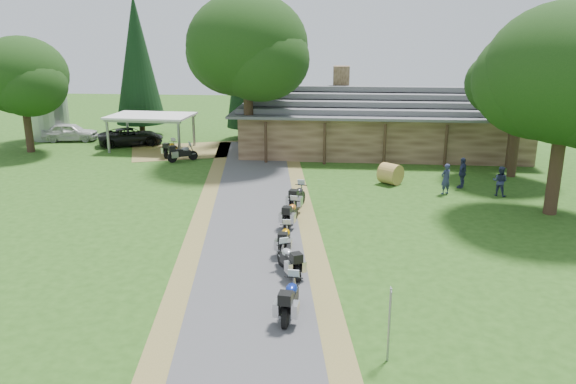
# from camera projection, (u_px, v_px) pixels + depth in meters

# --- Properties ---
(ground) EXTENTS (120.00, 120.00, 0.00)m
(ground) POSITION_uv_depth(u_px,v_px,m) (249.00, 290.00, 19.67)
(ground) COLOR #244914
(ground) RESTS_ON ground
(driveway) EXTENTS (51.95, 51.95, 0.00)m
(driveway) POSITION_uv_depth(u_px,v_px,m) (253.00, 247.00, 23.54)
(driveway) COLOR #49494C
(driveway) RESTS_ON ground
(lodge) EXTENTS (21.40, 9.40, 4.90)m
(lodge) POSITION_uv_depth(u_px,v_px,m) (381.00, 119.00, 41.39)
(lodge) COLOR brown
(lodge) RESTS_ON ground
(silo) EXTENTS (3.25, 3.25, 6.58)m
(silo) POSITION_uv_depth(u_px,v_px,m) (46.00, 99.00, 46.13)
(silo) COLOR gray
(silo) RESTS_ON ground
(carport) EXTENTS (6.29, 4.38, 2.63)m
(carport) POSITION_uv_depth(u_px,v_px,m) (152.00, 132.00, 42.55)
(carport) COLOR white
(carport) RESTS_ON ground
(car_white_sedan) EXTENTS (3.07, 5.84, 1.86)m
(car_white_sedan) POSITION_uv_depth(u_px,v_px,m) (70.00, 130.00, 45.82)
(car_white_sedan) COLOR silver
(car_white_sedan) RESTS_ON ground
(car_dark_suv) EXTENTS (4.31, 5.86, 2.07)m
(car_dark_suv) POSITION_uv_depth(u_px,v_px,m) (131.00, 132.00, 44.11)
(car_dark_suv) COLOR black
(car_dark_suv) RESTS_ON ground
(motorcycle_row_a) EXTENTS (0.83, 2.01, 1.34)m
(motorcycle_row_a) POSITION_uv_depth(u_px,v_px,m) (290.00, 297.00, 17.73)
(motorcycle_row_a) COLOR navy
(motorcycle_row_a) RESTS_ON ground
(motorcycle_row_b) EXTENTS (1.37, 1.89, 1.25)m
(motorcycle_row_b) POSITION_uv_depth(u_px,v_px,m) (289.00, 259.00, 20.81)
(motorcycle_row_b) COLOR #A4A7AC
(motorcycle_row_b) RESTS_ON ground
(motorcycle_row_c) EXTENTS (0.63, 1.78, 1.20)m
(motorcycle_row_c) POSITION_uv_depth(u_px,v_px,m) (285.00, 238.00, 22.95)
(motorcycle_row_c) COLOR orange
(motorcycle_row_c) RESTS_ON ground
(motorcycle_row_d) EXTENTS (0.91, 1.92, 1.26)m
(motorcycle_row_d) POSITION_uv_depth(u_px,v_px,m) (291.00, 212.00, 26.08)
(motorcycle_row_d) COLOR orange
(motorcycle_row_d) RESTS_ON ground
(motorcycle_row_e) EXTENTS (1.03, 2.08, 1.37)m
(motorcycle_row_e) POSITION_uv_depth(u_px,v_px,m) (298.00, 196.00, 28.45)
(motorcycle_row_e) COLOR black
(motorcycle_row_e) RESTS_ON ground
(motorcycle_carport_a) EXTENTS (0.84, 1.89, 1.25)m
(motorcycle_carport_a) POSITION_uv_depth(u_px,v_px,m) (171.00, 148.00, 40.26)
(motorcycle_carport_a) COLOR gold
(motorcycle_carport_a) RESTS_ON ground
(motorcycle_carport_b) EXTENTS (1.92, 1.62, 1.31)m
(motorcycle_carport_b) POSITION_uv_depth(u_px,v_px,m) (183.00, 152.00, 38.76)
(motorcycle_carport_b) COLOR gray
(motorcycle_carport_b) RESTS_ON ground
(person_a) EXTENTS (0.71, 0.66, 2.02)m
(person_a) POSITION_uv_depth(u_px,v_px,m) (446.00, 176.00, 30.95)
(person_a) COLOR navy
(person_a) RESTS_ON ground
(person_b) EXTENTS (0.68, 0.62, 1.94)m
(person_b) POSITION_uv_depth(u_px,v_px,m) (500.00, 179.00, 30.59)
(person_b) COLOR navy
(person_b) RESTS_ON ground
(person_c) EXTENTS (0.66, 0.73, 2.10)m
(person_c) POSITION_uv_depth(u_px,v_px,m) (463.00, 170.00, 32.14)
(person_c) COLOR navy
(person_c) RESTS_ON ground
(hay_bale) EXTENTS (1.64, 1.65, 1.22)m
(hay_bale) POSITION_uv_depth(u_px,v_px,m) (390.00, 174.00, 33.10)
(hay_bale) COLOR #A57F3C
(hay_bale) RESTS_ON ground
(sign_post) EXTENTS (0.39, 0.07, 2.19)m
(sign_post) POSITION_uv_depth(u_px,v_px,m) (389.00, 325.00, 15.18)
(sign_post) COLOR gray
(sign_post) RESTS_ON ground
(oak_lodge_left) EXTENTS (8.09, 8.09, 12.58)m
(oak_lodge_left) POSITION_uv_depth(u_px,v_px,m) (248.00, 68.00, 37.67)
(oak_lodge_left) COLOR black
(oak_lodge_left) RESTS_ON ground
(oak_lodge_right) EXTENTS (5.78, 5.78, 9.72)m
(oak_lodge_right) POSITION_uv_depth(u_px,v_px,m) (520.00, 98.00, 33.61)
(oak_lodge_right) COLOR black
(oak_lodge_right) RESTS_ON ground
(oak_driveway) EXTENTS (7.80, 7.80, 11.07)m
(oak_driveway) POSITION_uv_depth(u_px,v_px,m) (565.00, 102.00, 26.35)
(oak_driveway) COLOR black
(oak_driveway) RESTS_ON ground
(oak_silo) EXTENTS (6.58, 6.58, 9.07)m
(oak_silo) POSITION_uv_depth(u_px,v_px,m) (23.00, 91.00, 40.70)
(oak_silo) COLOR black
(oak_silo) RESTS_ON ground
(cedar_near) EXTENTS (3.99, 3.99, 14.92)m
(cedar_near) POSITION_uv_depth(u_px,v_px,m) (250.00, 47.00, 44.93)
(cedar_near) COLOR black
(cedar_near) RESTS_ON ground
(cedar_far) EXTENTS (4.15, 4.15, 11.65)m
(cedar_far) POSITION_uv_depth(u_px,v_px,m) (138.00, 67.00, 46.88)
(cedar_far) COLOR black
(cedar_far) RESTS_ON ground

